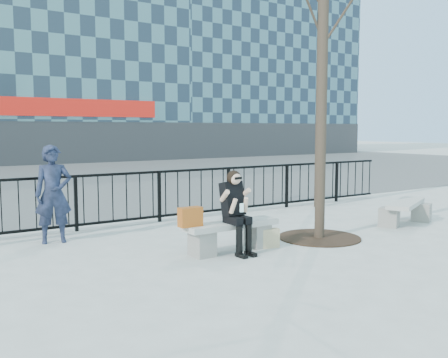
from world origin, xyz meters
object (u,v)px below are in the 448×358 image
bench_second (406,210)px  bench_main (231,233)px  standing_man (53,194)px  seated_woman (237,212)px

bench_second → bench_main: bearing=154.1°
bench_second → standing_man: size_ratio=0.94×
bench_main → bench_second: size_ratio=1.02×
bench_main → standing_man: 3.21m
bench_main → seated_woman: 0.40m
seated_woman → standing_man: bearing=132.7°
bench_second → seated_woman: size_ratio=1.21×
bench_main → standing_man: standing_man is taller
bench_second → standing_man: standing_man is taller
bench_main → standing_man: size_ratio=0.96×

